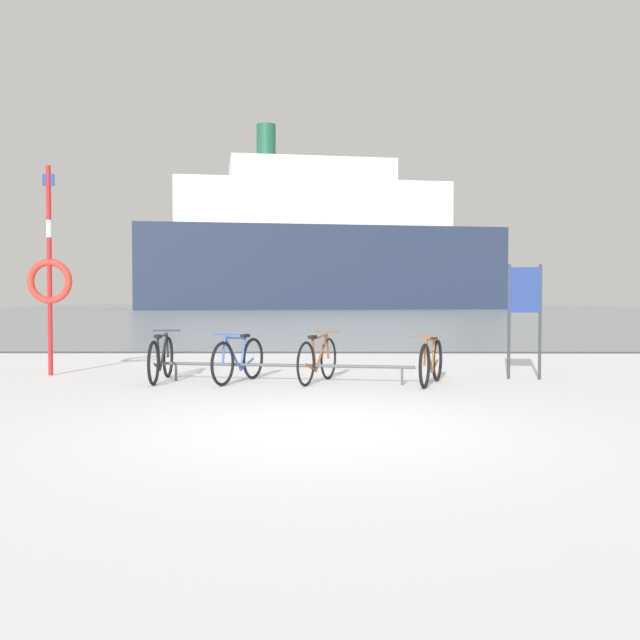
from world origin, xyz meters
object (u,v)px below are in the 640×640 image
Objects in this scene: info_sign at (525,302)px; bicycle_1 at (238,360)px; bicycle_3 at (431,362)px; bicycle_0 at (161,359)px; ferry_ship at (317,248)px; rescue_post at (50,276)px; bicycle_2 at (318,360)px.

bicycle_1 is at bearing -174.20° from info_sign.
info_sign is at bearing 24.37° from bicycle_3.
bicycle_0 is at bearing -176.76° from info_sign.
bicycle_1 is at bearing 174.86° from bicycle_3.
bicycle_3 is at bearing -87.80° from ferry_ship.
bicycle_1 is 0.44× the size of rescue_post.
bicycle_0 is at bearing 173.73° from bicycle_1.
bicycle_0 reaches higher than bicycle_1.
info_sign is (5.96, 0.34, 0.92)m from bicycle_0.
rescue_post is 0.09× the size of ferry_ship.
bicycle_1 is 67.60m from ferry_ship.
bicycle_1 is 0.04× the size of ferry_ship.
bicycle_2 reaches higher than bicycle_3.
bicycle_3 is 6.70m from rescue_post.
rescue_post is at bearing 176.23° from info_sign.
rescue_post is at bearing 157.81° from bicycle_0.
bicycle_2 is 1.79m from bicycle_3.
ferry_ship is (1.71, 67.15, 6.38)m from bicycle_0.
rescue_post is (-6.44, 1.28, 1.37)m from bicycle_3.
rescue_post reaches higher than info_sign.
info_sign is at bearing -3.77° from rescue_post.
bicycle_2 is 0.43× the size of rescue_post.
bicycle_0 is 4.32m from bicycle_3.
rescue_post is at bearing -93.32° from ferry_ship.
ferry_ship is at bearing 93.64° from info_sign.
info_sign is 67.17m from ferry_ship.
bicycle_2 is at bearing -89.30° from ferry_ship.
info_sign is (4.69, 0.48, 0.92)m from bicycle_1.
ferry_ship reaches higher than bicycle_1.
bicycle_2 is at bearing 171.65° from bicycle_3.
bicycle_0 is 0.04× the size of ferry_ship.
bicycle_3 is 67.92m from ferry_ship.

